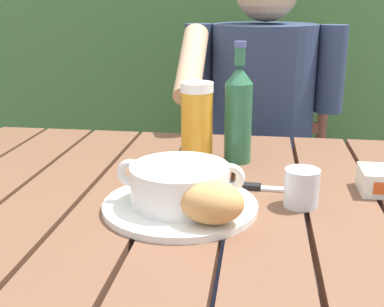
{
  "coord_description": "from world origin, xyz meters",
  "views": [
    {
      "loc": [
        0.12,
        -0.88,
        1.12
      ],
      "look_at": [
        -0.01,
        0.02,
        0.84
      ],
      "focal_mm": 47.05,
      "sensor_mm": 36.0,
      "label": 1
    }
  ],
  "objects_px": {
    "bread_roll": "(212,202)",
    "water_glass_small": "(302,188)",
    "table_knife": "(259,187)",
    "beer_bottle": "(238,113)",
    "soup_bowl": "(180,183)",
    "serving_plate": "(180,206)",
    "beer_glass": "(197,124)",
    "chair_near_diner": "(259,177)",
    "person_eating": "(260,126)"
  },
  "relations": [
    {
      "from": "bread_roll",
      "to": "water_glass_small",
      "type": "relative_size",
      "value": 1.54
    },
    {
      "from": "serving_plate",
      "to": "table_knife",
      "type": "bearing_deg",
      "value": 39.32
    },
    {
      "from": "serving_plate",
      "to": "soup_bowl",
      "type": "xyz_separation_m",
      "value": [
        0.0,
        0.0,
        0.04
      ]
    },
    {
      "from": "chair_near_diner",
      "to": "beer_glass",
      "type": "bearing_deg",
      "value": -101.47
    },
    {
      "from": "person_eating",
      "to": "bread_roll",
      "type": "xyz_separation_m",
      "value": [
        -0.07,
        -0.81,
        0.08
      ]
    },
    {
      "from": "chair_near_diner",
      "to": "beer_glass",
      "type": "xyz_separation_m",
      "value": [
        -0.14,
        -0.69,
        0.36
      ]
    },
    {
      "from": "person_eating",
      "to": "beer_bottle",
      "type": "height_order",
      "value": "person_eating"
    },
    {
      "from": "serving_plate",
      "to": "beer_glass",
      "type": "height_order",
      "value": "beer_glass"
    },
    {
      "from": "bread_roll",
      "to": "table_knife",
      "type": "distance_m",
      "value": 0.2
    },
    {
      "from": "serving_plate",
      "to": "water_glass_small",
      "type": "relative_size",
      "value": 4.0
    },
    {
      "from": "bread_roll",
      "to": "table_knife",
      "type": "xyz_separation_m",
      "value": [
        0.07,
        0.18,
        -0.04
      ]
    },
    {
      "from": "beer_glass",
      "to": "beer_bottle",
      "type": "xyz_separation_m",
      "value": [
        0.09,
        0.03,
        0.02
      ]
    },
    {
      "from": "soup_bowl",
      "to": "beer_glass",
      "type": "distance_m",
      "value": 0.25
    },
    {
      "from": "chair_near_diner",
      "to": "table_knife",
      "type": "relative_size",
      "value": 6.38
    },
    {
      "from": "serving_plate",
      "to": "table_knife",
      "type": "height_order",
      "value": "serving_plate"
    },
    {
      "from": "soup_bowl",
      "to": "bread_roll",
      "type": "height_order",
      "value": "soup_bowl"
    },
    {
      "from": "serving_plate",
      "to": "bread_roll",
      "type": "xyz_separation_m",
      "value": [
        0.06,
        -0.07,
        0.04
      ]
    },
    {
      "from": "water_glass_small",
      "to": "soup_bowl",
      "type": "bearing_deg",
      "value": -168.24
    },
    {
      "from": "beer_glass",
      "to": "beer_bottle",
      "type": "distance_m",
      "value": 0.09
    },
    {
      "from": "chair_near_diner",
      "to": "water_glass_small",
      "type": "relative_size",
      "value": 14.69
    },
    {
      "from": "chair_near_diner",
      "to": "bread_roll",
      "type": "bearing_deg",
      "value": -94.23
    },
    {
      "from": "table_knife",
      "to": "beer_bottle",
      "type": "bearing_deg",
      "value": 107.05
    },
    {
      "from": "soup_bowl",
      "to": "bread_roll",
      "type": "relative_size",
      "value": 2.14
    },
    {
      "from": "bread_roll",
      "to": "beer_bottle",
      "type": "height_order",
      "value": "beer_bottle"
    },
    {
      "from": "soup_bowl",
      "to": "water_glass_small",
      "type": "distance_m",
      "value": 0.21
    },
    {
      "from": "beer_bottle",
      "to": "serving_plate",
      "type": "bearing_deg",
      "value": -106.84
    },
    {
      "from": "bread_roll",
      "to": "water_glass_small",
      "type": "xyz_separation_m",
      "value": [
        0.15,
        0.12,
        -0.01
      ]
    },
    {
      "from": "water_glass_small",
      "to": "beer_glass",
      "type": "bearing_deg",
      "value": 135.87
    },
    {
      "from": "beer_glass",
      "to": "beer_bottle",
      "type": "bearing_deg",
      "value": 19.55
    },
    {
      "from": "serving_plate",
      "to": "person_eating",
      "type": "bearing_deg",
      "value": 79.72
    },
    {
      "from": "person_eating",
      "to": "bread_roll",
      "type": "distance_m",
      "value": 0.82
    },
    {
      "from": "beer_bottle",
      "to": "beer_glass",
      "type": "bearing_deg",
      "value": -160.45
    },
    {
      "from": "water_glass_small",
      "to": "person_eating",
      "type": "bearing_deg",
      "value": 96.04
    },
    {
      "from": "beer_glass",
      "to": "beer_bottle",
      "type": "relative_size",
      "value": 0.68
    },
    {
      "from": "beer_bottle",
      "to": "water_glass_small",
      "type": "height_order",
      "value": "beer_bottle"
    },
    {
      "from": "beer_glass",
      "to": "table_knife",
      "type": "distance_m",
      "value": 0.21
    },
    {
      "from": "person_eating",
      "to": "serving_plate",
      "type": "distance_m",
      "value": 0.75
    },
    {
      "from": "bread_roll",
      "to": "water_glass_small",
      "type": "distance_m",
      "value": 0.19
    },
    {
      "from": "serving_plate",
      "to": "beer_glass",
      "type": "relative_size",
      "value": 1.49
    },
    {
      "from": "chair_near_diner",
      "to": "bread_roll",
      "type": "relative_size",
      "value": 9.56
    },
    {
      "from": "chair_near_diner",
      "to": "water_glass_small",
      "type": "bearing_deg",
      "value": -85.46
    },
    {
      "from": "water_glass_small",
      "to": "bread_roll",
      "type": "bearing_deg",
      "value": -141.47
    },
    {
      "from": "soup_bowl",
      "to": "table_knife",
      "type": "height_order",
      "value": "soup_bowl"
    },
    {
      "from": "serving_plate",
      "to": "soup_bowl",
      "type": "bearing_deg",
      "value": 53.13
    },
    {
      "from": "person_eating",
      "to": "table_knife",
      "type": "height_order",
      "value": "person_eating"
    },
    {
      "from": "person_eating",
      "to": "beer_bottle",
      "type": "distance_m",
      "value": 0.49
    },
    {
      "from": "bread_roll",
      "to": "beer_glass",
      "type": "height_order",
      "value": "beer_glass"
    },
    {
      "from": "beer_glass",
      "to": "water_glass_small",
      "type": "bearing_deg",
      "value": -44.13
    },
    {
      "from": "chair_near_diner",
      "to": "beer_bottle",
      "type": "xyz_separation_m",
      "value": [
        -0.05,
        -0.66,
        0.39
      ]
    },
    {
      "from": "soup_bowl",
      "to": "beer_bottle",
      "type": "bearing_deg",
      "value": 73.16
    }
  ]
}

